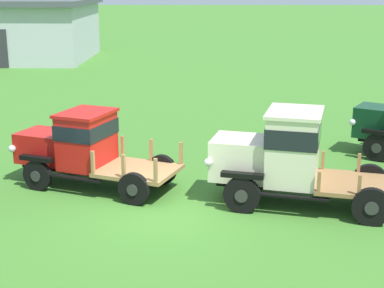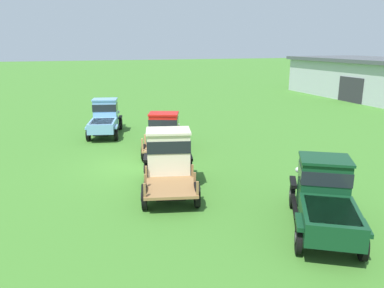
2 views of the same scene
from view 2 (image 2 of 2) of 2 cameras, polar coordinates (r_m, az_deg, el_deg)
name	(u,v)px [view 2 (image 2 of 2)]	position (r m, az deg, el deg)	size (l,w,h in m)	color
ground_plane	(135,166)	(17.69, -8.64, -3.27)	(240.00, 240.00, 0.00)	#3D7528
farm_shed	(369,77)	(44.55, 25.42, 9.15)	(17.03, 9.76, 4.08)	#B2B7BC
vintage_truck_foreground_near	(105,117)	(24.05, -13.07, 3.96)	(4.92, 2.64, 2.19)	black
vintage_truck_second_in_line	(164,130)	(19.93, -4.24, 2.12)	(4.74, 3.02, 2.03)	black
vintage_truck_midrow_center	(168,156)	(14.68, -3.61, -1.90)	(4.86, 2.85, 2.34)	black
vintage_truck_far_side	(324,193)	(12.17, 19.43, -7.04)	(4.81, 3.63, 2.15)	black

